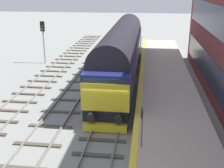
% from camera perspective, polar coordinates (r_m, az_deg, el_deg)
% --- Properties ---
extents(ground_plane, '(140.00, 140.00, 0.00)m').
position_cam_1_polar(ground_plane, '(17.13, -0.80, -7.65)').
color(ground_plane, gray).
rests_on(ground_plane, ground).
extents(track_main, '(2.50, 60.00, 0.15)m').
position_cam_1_polar(track_main, '(17.11, -0.80, -7.49)').
color(track_main, slate).
rests_on(track_main, ground).
extents(track_adjacent_west, '(2.50, 60.00, 0.15)m').
position_cam_1_polar(track_adjacent_west, '(17.79, -11.17, -6.76)').
color(track_adjacent_west, slate).
rests_on(track_adjacent_west, ground).
extents(track_adjacent_far_west, '(2.50, 60.00, 0.15)m').
position_cam_1_polar(track_adjacent_far_west, '(19.05, -20.70, -5.92)').
color(track_adjacent_far_west, slate).
rests_on(track_adjacent_far_west, ground).
extents(station_platform, '(4.00, 44.00, 1.01)m').
position_cam_1_polar(station_platform, '(16.84, 11.50, -6.67)').
color(station_platform, '#B2AC9B').
rests_on(station_platform, ground).
extents(diesel_locomotive, '(2.74, 19.89, 4.68)m').
position_cam_1_polar(diesel_locomotive, '(24.43, 1.98, 6.77)').
color(diesel_locomotive, black).
rests_on(diesel_locomotive, ground).
extents(signal_post_mid, '(0.44, 0.22, 4.31)m').
position_cam_1_polar(signal_post_mid, '(30.01, -13.53, 9.15)').
color(signal_post_mid, gray).
rests_on(signal_post_mid, ground).
extents(platform_number_sign, '(0.10, 0.44, 1.81)m').
position_cam_1_polar(platform_number_sign, '(12.35, 5.95, -7.46)').
color(platform_number_sign, slate).
rests_on(platform_number_sign, station_platform).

